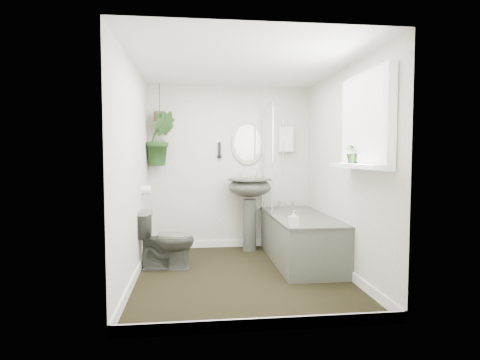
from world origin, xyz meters
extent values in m
cube|color=black|center=(0.00, 0.00, -0.01)|extent=(2.30, 2.80, 0.02)
cube|color=white|center=(0.00, 0.00, 2.31)|extent=(2.30, 2.80, 0.02)
cube|color=beige|center=(0.00, 1.41, 1.15)|extent=(2.30, 0.02, 2.30)
cube|color=beige|center=(0.00, -1.41, 1.15)|extent=(2.30, 0.02, 2.30)
cube|color=beige|center=(-1.16, 0.00, 1.15)|extent=(0.02, 2.80, 2.30)
cube|color=beige|center=(1.16, 0.00, 1.15)|extent=(0.02, 2.80, 2.30)
cube|color=white|center=(0.00, 0.00, 0.05)|extent=(2.30, 2.80, 0.10)
cube|color=white|center=(0.80, 1.34, 1.55)|extent=(0.20, 0.10, 0.35)
ellipsoid|color=#C0B893|center=(0.25, 1.37, 1.50)|extent=(0.46, 0.03, 0.62)
cylinder|color=black|center=(-0.15, 1.36, 1.40)|extent=(0.04, 0.04, 0.22)
cylinder|color=white|center=(-1.10, 0.70, 0.90)|extent=(0.11, 0.11, 0.11)
cube|color=white|center=(1.09, -0.70, 1.65)|extent=(0.08, 1.00, 0.90)
cube|color=white|center=(1.02, -0.70, 1.23)|extent=(0.18, 1.00, 0.04)
cube|color=white|center=(1.04, -0.70, 1.65)|extent=(0.01, 0.86, 0.76)
imported|color=#42433B|center=(-0.85, 0.40, 0.34)|extent=(0.70, 0.44, 0.68)
imported|color=black|center=(1.04, -0.56, 1.36)|extent=(0.24, 0.22, 0.23)
imported|color=black|center=(-0.97, 1.25, 1.55)|extent=(0.46, 0.40, 0.73)
imported|color=black|center=(0.51, -0.29, 0.67)|extent=(0.10, 0.10, 0.18)
cylinder|color=#483C28|center=(-0.97, 1.25, 1.86)|extent=(0.16, 0.16, 0.12)
camera|label=1|loc=(-0.52, -4.31, 1.34)|focal=30.00mm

